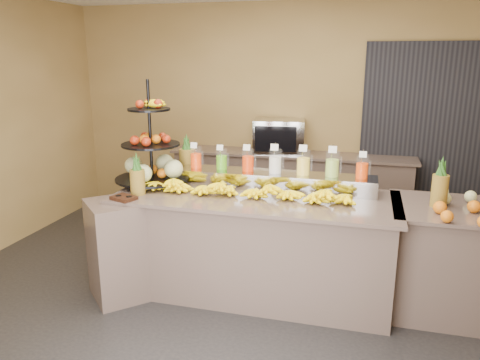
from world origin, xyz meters
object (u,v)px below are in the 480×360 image
at_px(fruit_stand, 156,159).
at_px(banana_heap, 245,188).
at_px(condiment_caddy, 124,198).
at_px(right_fruit_pile, 464,204).
at_px(oven_warmer, 279,136).
at_px(pitcher_tray, 275,180).

bearing_deg(fruit_stand, banana_heap, -1.14).
height_order(fruit_stand, condiment_caddy, fruit_stand).
distance_m(fruit_stand, right_fruit_pile, 2.70).
bearing_deg(condiment_caddy, oven_warmer, 68.84).
distance_m(fruit_stand, oven_warmer, 2.01).
xyz_separation_m(right_fruit_pile, oven_warmer, (-1.84, 2.03, 0.13)).
distance_m(right_fruit_pile, oven_warmer, 2.74).
relative_size(fruit_stand, oven_warmer, 1.57).
bearing_deg(right_fruit_pile, pitcher_tray, 167.13).
distance_m(pitcher_tray, fruit_stand, 1.15).
distance_m(pitcher_tray, condiment_caddy, 1.38).
distance_m(pitcher_tray, right_fruit_pile, 1.61).
height_order(banana_heap, oven_warmer, oven_warmer).
distance_m(banana_heap, condiment_caddy, 1.06).
bearing_deg(banana_heap, oven_warmer, 91.89).
xyz_separation_m(pitcher_tray, banana_heap, (-0.21, -0.30, -0.01)).
relative_size(fruit_stand, condiment_caddy, 4.94).
height_order(banana_heap, right_fruit_pile, right_fruit_pile).
distance_m(banana_heap, right_fruit_pile, 1.78).
bearing_deg(condiment_caddy, pitcher_tray, 30.25).
relative_size(pitcher_tray, fruit_stand, 1.86).
bearing_deg(banana_heap, fruit_stand, 170.99).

